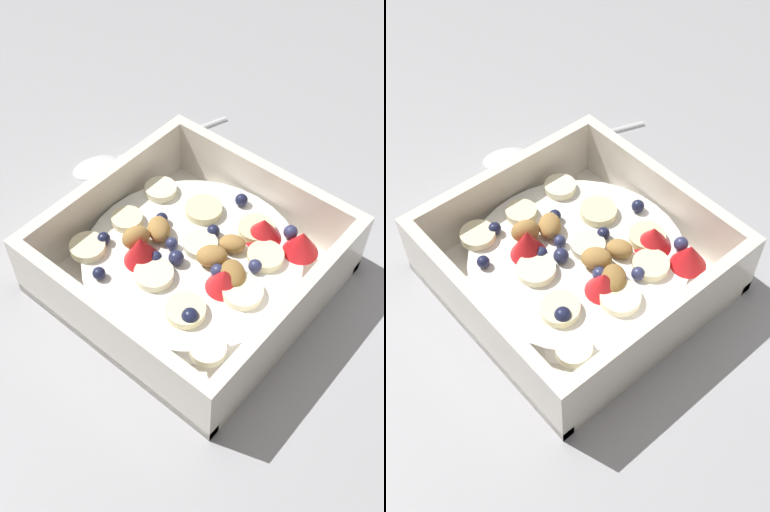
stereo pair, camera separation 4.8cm
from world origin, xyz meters
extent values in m
plane|color=#9E9EA3|center=(0.00, 0.00, 0.00)|extent=(2.40, 2.40, 0.00)
cube|color=white|center=(0.02, 0.01, 0.01)|extent=(0.20, 0.20, 0.01)
cube|color=white|center=(0.02, -0.08, 0.03)|extent=(0.20, 0.01, 0.06)
cube|color=white|center=(0.02, 0.11, 0.03)|extent=(0.20, 0.01, 0.06)
cube|color=white|center=(-0.08, 0.01, 0.03)|extent=(0.01, 0.18, 0.06)
cube|color=white|center=(0.11, 0.01, 0.03)|extent=(0.01, 0.18, 0.06)
cylinder|color=white|center=(0.02, 0.01, 0.02)|extent=(0.17, 0.17, 0.02)
cylinder|color=#F4EAB7|center=(0.05, -0.03, 0.03)|extent=(0.03, 0.03, 0.01)
cylinder|color=#F7EFC6|center=(0.02, 0.02, 0.03)|extent=(0.03, 0.03, 0.01)
cylinder|color=#F7EFC6|center=(-0.05, 0.05, 0.03)|extent=(0.04, 0.04, 0.01)
cylinder|color=#F7EFC6|center=(0.01, -0.02, 0.03)|extent=(0.03, 0.03, 0.01)
cylinder|color=#F7EFC6|center=(0.08, -0.05, 0.03)|extent=(0.04, 0.04, 0.01)
cylinder|color=#F4EAB7|center=(-0.05, 0.01, 0.03)|extent=(0.04, 0.04, 0.01)
cylinder|color=#F4EAB7|center=(-0.05, -0.04, 0.03)|extent=(0.04, 0.04, 0.01)
cylinder|color=#F7EFC6|center=(0.07, 0.01, 0.03)|extent=(0.04, 0.04, 0.01)
cylinder|color=#F4EAB7|center=(0.06, 0.05, 0.03)|extent=(0.04, 0.04, 0.01)
cylinder|color=beige|center=(-0.01, 0.06, 0.03)|extent=(0.04, 0.04, 0.01)
cylinder|color=beige|center=(0.04, 0.07, 0.03)|extent=(0.04, 0.04, 0.01)
cone|color=red|center=(0.08, 0.07, 0.04)|extent=(0.04, 0.04, 0.02)
cone|color=red|center=(0.05, 0.06, 0.04)|extent=(0.04, 0.04, 0.02)
cone|color=red|center=(-0.01, -0.01, 0.04)|extent=(0.03, 0.03, 0.03)
cone|color=red|center=(0.06, 0.01, 0.04)|extent=(0.04, 0.04, 0.02)
sphere|color=navy|center=(0.07, 0.08, 0.04)|extent=(0.01, 0.01, 0.01)
sphere|color=navy|center=(0.05, 0.01, 0.04)|extent=(0.01, 0.01, 0.01)
sphere|color=navy|center=(0.00, 0.01, 0.04)|extent=(0.01, 0.01, 0.01)
sphere|color=#191E3D|center=(-0.04, -0.02, 0.04)|extent=(0.01, 0.01, 0.01)
sphere|color=navy|center=(0.06, 0.03, 0.04)|extent=(0.01, 0.01, 0.01)
sphere|color=#191E3D|center=(-0.02, -0.05, 0.04)|extent=(0.01, 0.01, 0.01)
sphere|color=#23284C|center=(0.01, 0.00, 0.04)|extent=(0.01, 0.01, 0.01)
sphere|color=#191E3D|center=(-0.02, 0.02, 0.04)|extent=(0.01, 0.01, 0.01)
sphere|color=#191E3D|center=(0.06, -0.04, 0.04)|extent=(0.01, 0.01, 0.01)
sphere|color=#191E3D|center=(0.02, 0.04, 0.04)|extent=(0.01, 0.01, 0.01)
sphere|color=#23284C|center=(0.00, -0.01, 0.04)|extent=(0.01, 0.01, 0.01)
sphere|color=#191E3D|center=(0.01, 0.08, 0.04)|extent=(0.01, 0.01, 0.01)
ellipsoid|color=#AD7F42|center=(-0.02, -0.01, 0.04)|extent=(0.02, 0.03, 0.02)
ellipsoid|color=#AD7F42|center=(-0.02, 0.01, 0.04)|extent=(0.03, 0.03, 0.02)
ellipsoid|color=olive|center=(0.06, 0.02, 0.04)|extent=(0.03, 0.03, 0.01)
ellipsoid|color=#AD7F42|center=(0.03, 0.02, 0.04)|extent=(0.03, 0.03, 0.02)
ellipsoid|color=#AD7F42|center=(0.04, 0.04, 0.04)|extent=(0.03, 0.02, 0.01)
ellipsoid|color=silver|center=(-0.14, 0.06, 0.00)|extent=(0.05, 0.06, 0.01)
cylinder|color=silver|center=(-0.11, 0.14, 0.00)|extent=(0.05, 0.12, 0.01)
camera|label=1|loc=(0.22, -0.22, 0.40)|focal=42.77mm
camera|label=2|loc=(0.25, -0.19, 0.40)|focal=42.77mm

